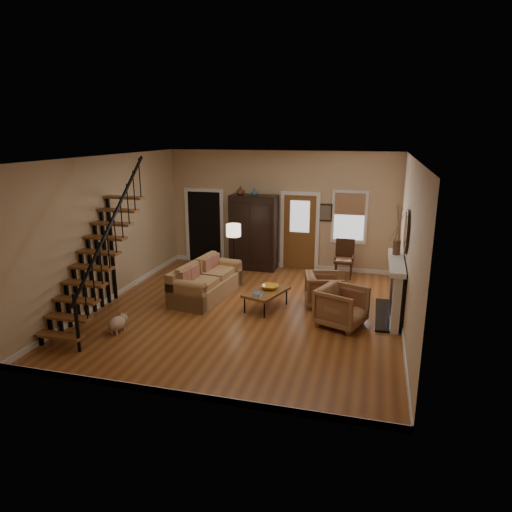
% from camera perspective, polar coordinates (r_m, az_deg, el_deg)
% --- Properties ---
extents(room, '(7.00, 7.33, 3.30)m').
position_cam_1_polar(room, '(11.36, -0.74, 3.67)').
color(room, brown).
rests_on(room, ground).
extents(staircase, '(0.94, 2.80, 3.20)m').
position_cam_1_polar(staircase, '(9.60, -19.60, 1.16)').
color(staircase, brown).
rests_on(staircase, ground).
extents(fireplace, '(0.33, 1.95, 2.30)m').
position_cam_1_polar(fireplace, '(9.95, 17.29, -3.33)').
color(fireplace, black).
rests_on(fireplace, ground).
extents(armoire, '(1.30, 0.60, 2.10)m').
position_cam_1_polar(armoire, '(12.84, -0.29, 2.96)').
color(armoire, black).
rests_on(armoire, ground).
extents(vase_a, '(0.24, 0.24, 0.25)m').
position_cam_1_polar(vase_a, '(12.64, -1.97, 8.16)').
color(vase_a, '#4C2619').
rests_on(vase_a, armoire).
extents(vase_b, '(0.20, 0.20, 0.21)m').
position_cam_1_polar(vase_b, '(12.53, -0.20, 8.02)').
color(vase_b, '#334C60').
rests_on(vase_b, armoire).
extents(sofa, '(1.16, 2.23, 0.80)m').
position_cam_1_polar(sofa, '(10.84, -6.22, -3.07)').
color(sofa, '#A4794A').
rests_on(sofa, ground).
extents(coffee_table, '(0.94, 1.23, 0.41)m').
position_cam_1_polar(coffee_table, '(10.12, 1.27, -5.49)').
color(coffee_table, brown).
rests_on(coffee_table, ground).
extents(bowl, '(0.37, 0.37, 0.09)m').
position_cam_1_polar(bowl, '(10.16, 1.75, -3.89)').
color(bowl, gold).
rests_on(bowl, coffee_table).
extents(books, '(0.20, 0.27, 0.05)m').
position_cam_1_polar(books, '(9.79, 0.18, -4.76)').
color(books, beige).
rests_on(books, coffee_table).
extents(armchair_left, '(1.13, 1.12, 0.80)m').
position_cam_1_polar(armchair_left, '(9.36, 10.66, -6.26)').
color(armchair_left, brown).
rests_on(armchair_left, ground).
extents(armchair_right, '(0.97, 0.95, 0.74)m').
position_cam_1_polar(armchair_right, '(10.37, 8.49, -4.16)').
color(armchair_right, brown).
rests_on(armchair_right, ground).
extents(floor_lamp, '(0.41, 0.41, 1.59)m').
position_cam_1_polar(floor_lamp, '(11.47, -2.79, 0.10)').
color(floor_lamp, black).
rests_on(floor_lamp, ground).
extents(side_chair, '(0.54, 0.54, 1.02)m').
position_cam_1_polar(side_chair, '(12.37, 10.94, -0.38)').
color(side_chair, '#3A2012').
rests_on(side_chair, ground).
extents(dog, '(0.31, 0.48, 0.33)m').
position_cam_1_polar(dog, '(9.39, -16.98, -8.18)').
color(dog, '#D1AD8F').
rests_on(dog, ground).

